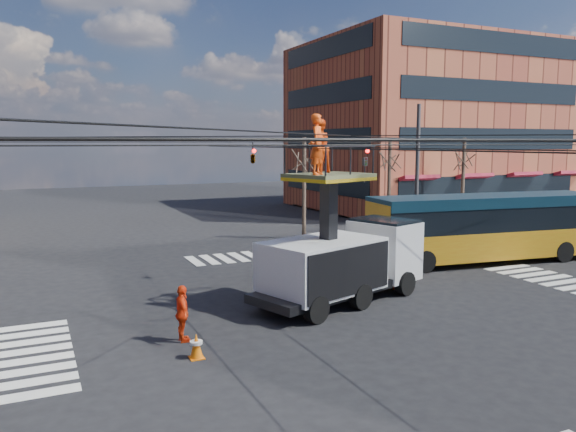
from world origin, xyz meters
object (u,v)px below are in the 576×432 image
(traffic_cone, at_px, (196,346))
(worker_ground, at_px, (182,314))
(utility_truck, at_px, (343,243))
(city_bus, at_px, (487,226))
(flagger, at_px, (398,266))

(traffic_cone, height_order, worker_ground, worker_ground)
(utility_truck, bearing_deg, traffic_cone, -171.86)
(city_bus, distance_m, flagger, 7.47)
(utility_truck, height_order, city_bus, utility_truck)
(city_bus, distance_m, traffic_cone, 17.13)
(flagger, bearing_deg, city_bus, 90.14)
(traffic_cone, xyz_separation_m, worker_ground, (-0.01, 1.40, 0.49))
(city_bus, xyz_separation_m, worker_ground, (-15.95, -4.69, -0.90))
(utility_truck, relative_size, city_bus, 0.62)
(flagger, bearing_deg, worker_ground, -96.74)
(traffic_cone, bearing_deg, worker_ground, 90.33)
(worker_ground, bearing_deg, traffic_cone, -177.40)
(utility_truck, height_order, flagger, utility_truck)
(worker_ground, xyz_separation_m, flagger, (8.99, 2.13, 0.13))
(worker_ground, distance_m, flagger, 9.24)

